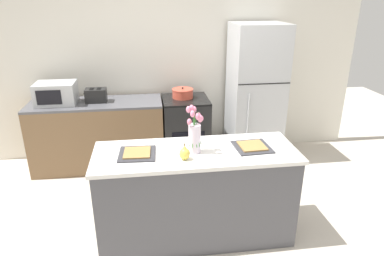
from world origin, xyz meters
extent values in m
plane|color=beige|center=(0.00, 0.00, 0.00)|extent=(10.00, 10.00, 0.00)
cube|color=silver|center=(0.00, 2.00, 1.35)|extent=(5.20, 0.08, 2.70)
cube|color=#4C4C51|center=(0.00, 0.00, 0.43)|extent=(1.76, 0.62, 0.86)
cube|color=silver|center=(0.00, 0.00, 0.88)|extent=(1.80, 0.66, 0.03)
cube|color=brown|center=(-1.06, 1.60, 0.43)|extent=(1.68, 0.60, 0.87)
cube|color=#515156|center=(-1.06, 1.60, 0.88)|extent=(1.68, 0.60, 0.03)
cube|color=black|center=(0.10, 1.60, 0.44)|extent=(0.60, 0.60, 0.87)
cube|color=black|center=(0.10, 1.60, 0.89)|extent=(0.60, 0.60, 0.02)
cube|color=black|center=(0.10, 1.30, 0.40)|extent=(0.42, 0.01, 0.29)
cube|color=#B7BABC|center=(1.05, 1.60, 0.92)|extent=(0.68, 0.64, 1.85)
cube|color=black|center=(1.05, 1.28, 1.14)|extent=(0.67, 0.01, 0.01)
cylinder|color=#B2B5B7|center=(0.86, 1.26, 0.63)|extent=(0.02, 0.02, 0.80)
cylinder|color=silver|center=(-0.02, -0.02, 1.02)|extent=(0.11, 0.11, 0.26)
cylinder|color=#3D8438|center=(0.01, -0.02, 1.07)|extent=(0.08, 0.02, 0.22)
ellipsoid|color=pink|center=(0.05, -0.01, 1.20)|extent=(0.03, 0.03, 0.05)
cylinder|color=#3D8438|center=(-0.01, -0.01, 1.08)|extent=(0.06, 0.05, 0.23)
ellipsoid|color=pink|center=(0.02, 0.01, 1.22)|extent=(0.05, 0.05, 0.07)
cylinder|color=#3D8438|center=(-0.02, -0.01, 1.11)|extent=(0.01, 0.04, 0.30)
ellipsoid|color=pink|center=(-0.01, 0.01, 1.28)|extent=(0.04, 0.04, 0.06)
cylinder|color=#3D8438|center=(-0.03, -0.01, 1.11)|extent=(0.03, 0.04, 0.31)
ellipsoid|color=pink|center=(-0.04, 0.01, 1.29)|extent=(0.04, 0.04, 0.06)
cylinder|color=#3D8438|center=(-0.03, -0.02, 1.11)|extent=(0.08, 0.03, 0.30)
ellipsoid|color=pink|center=(-0.07, -0.01, 1.28)|extent=(0.04, 0.04, 0.06)
cylinder|color=#3D8438|center=(-0.03, -0.03, 1.07)|extent=(0.08, 0.05, 0.21)
ellipsoid|color=pink|center=(-0.06, -0.05, 1.19)|extent=(0.04, 0.04, 0.06)
cylinder|color=#3D8438|center=(-0.03, -0.05, 1.11)|extent=(0.03, 0.06, 0.29)
ellipsoid|color=pink|center=(-0.04, -0.07, 1.27)|extent=(0.04, 0.04, 0.06)
cylinder|color=#3D8438|center=(-0.01, -0.04, 1.10)|extent=(0.02, 0.09, 0.26)
ellipsoid|color=pink|center=(0.00, -0.08, 1.24)|extent=(0.04, 0.04, 0.06)
cylinder|color=#3D8438|center=(0.00, -0.04, 1.08)|extent=(0.06, 0.07, 0.24)
ellipsoid|color=pink|center=(0.02, -0.07, 1.22)|extent=(0.04, 0.04, 0.07)
ellipsoid|color=#E5CC4C|center=(-0.12, -0.15, 0.95)|extent=(0.09, 0.09, 0.10)
cone|color=#E5CC4C|center=(-0.12, -0.15, 1.00)|extent=(0.05, 0.05, 0.04)
cylinder|color=brown|center=(-0.12, -0.15, 1.03)|extent=(0.01, 0.01, 0.02)
cube|color=#333338|center=(-0.51, 0.00, 0.90)|extent=(0.33, 0.33, 0.01)
cube|color=#A37A42|center=(-0.51, 0.00, 0.91)|extent=(0.24, 0.24, 0.01)
cube|color=#333338|center=(0.51, 0.00, 0.90)|extent=(0.33, 0.33, 0.01)
cube|color=#A37A42|center=(0.51, 0.00, 0.91)|extent=(0.24, 0.24, 0.01)
cube|color=black|center=(-1.04, 1.62, 0.98)|extent=(0.26, 0.18, 0.17)
cube|color=black|center=(-1.09, 1.62, 1.07)|extent=(0.05, 0.11, 0.01)
cube|color=black|center=(-1.00, 1.62, 1.07)|extent=(0.05, 0.11, 0.01)
cube|color=black|center=(-1.18, 1.62, 1.01)|extent=(0.02, 0.02, 0.02)
cylinder|color=#CC4C38|center=(0.07, 1.64, 0.95)|extent=(0.27, 0.27, 0.11)
cylinder|color=#CC4C38|center=(0.07, 1.64, 1.01)|extent=(0.28, 0.28, 0.01)
sphere|color=black|center=(0.07, 1.64, 1.03)|extent=(0.02, 0.02, 0.02)
cube|color=#B7BABC|center=(-1.52, 1.60, 1.03)|extent=(0.48, 0.36, 0.27)
cube|color=black|center=(-1.56, 1.42, 1.03)|extent=(0.29, 0.01, 0.18)
camera|label=1|loc=(-0.41, -2.70, 2.19)|focal=32.00mm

